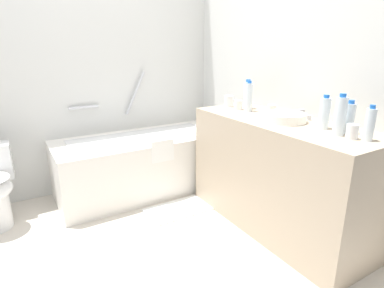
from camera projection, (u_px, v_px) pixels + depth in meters
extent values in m
plane|color=beige|center=(117.00, 250.00, 2.27)|extent=(4.03, 4.03, 0.00)
cube|color=silver|center=(64.00, 65.00, 2.93)|extent=(3.43, 0.10, 2.48)
cube|color=silver|center=(286.00, 66.00, 2.68)|extent=(0.10, 2.80, 2.48)
cube|color=white|center=(144.00, 164.00, 3.17)|extent=(1.68, 0.71, 0.55)
cube|color=white|center=(143.00, 141.00, 3.10)|extent=(1.38, 0.51, 0.09)
cylinder|color=silver|center=(200.00, 125.00, 3.40)|extent=(0.09, 0.03, 0.03)
cylinder|color=silver|center=(135.00, 93.00, 3.27)|extent=(0.23, 0.03, 0.44)
cylinder|color=silver|center=(84.00, 107.00, 3.04)|extent=(0.28, 0.03, 0.03)
cube|color=white|center=(162.00, 151.00, 2.84)|extent=(0.22, 0.03, 0.20)
cube|color=tan|center=(278.00, 175.00, 2.48)|extent=(0.58, 1.52, 0.87)
cylinder|color=white|center=(285.00, 117.00, 2.31)|extent=(0.31, 0.31, 0.06)
cylinder|color=silver|center=(303.00, 114.00, 2.40)|extent=(0.02, 0.02, 0.07)
cylinder|color=silver|center=(298.00, 111.00, 2.36)|extent=(0.11, 0.02, 0.02)
cylinder|color=silver|center=(309.00, 118.00, 2.36)|extent=(0.03, 0.03, 0.04)
cylinder|color=silver|center=(297.00, 115.00, 2.46)|extent=(0.03, 0.03, 0.04)
cylinder|color=silver|center=(324.00, 114.00, 2.09)|extent=(0.07, 0.07, 0.21)
cylinder|color=blue|center=(327.00, 96.00, 2.05)|extent=(0.04, 0.04, 0.02)
cylinder|color=silver|center=(370.00, 125.00, 1.82)|extent=(0.06, 0.06, 0.19)
cylinder|color=blue|center=(373.00, 107.00, 1.79)|extent=(0.03, 0.03, 0.02)
cylinder|color=silver|center=(340.00, 117.00, 1.93)|extent=(0.07, 0.07, 0.24)
cylinder|color=blue|center=(343.00, 95.00, 1.89)|extent=(0.04, 0.04, 0.02)
cylinder|color=silver|center=(248.00, 95.00, 2.76)|extent=(0.07, 0.07, 0.23)
cylinder|color=blue|center=(248.00, 81.00, 2.73)|extent=(0.04, 0.04, 0.02)
cylinder|color=silver|center=(249.00, 97.00, 2.65)|extent=(0.06, 0.06, 0.24)
cylinder|color=blue|center=(250.00, 82.00, 2.61)|extent=(0.03, 0.03, 0.02)
cylinder|color=silver|center=(349.00, 119.00, 1.98)|extent=(0.07, 0.07, 0.19)
cylinder|color=blue|center=(352.00, 102.00, 1.95)|extent=(0.04, 0.04, 0.02)
cylinder|color=white|center=(229.00, 101.00, 2.88)|extent=(0.08, 0.08, 0.10)
cylinder|color=white|center=(238.00, 105.00, 2.74)|extent=(0.07, 0.07, 0.08)
cylinder|color=white|center=(271.00, 110.00, 2.55)|extent=(0.06, 0.06, 0.08)
cylinder|color=white|center=(352.00, 132.00, 1.87)|extent=(0.07, 0.07, 0.09)
cube|color=white|center=(178.00, 209.00, 2.83)|extent=(0.56, 0.32, 0.01)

